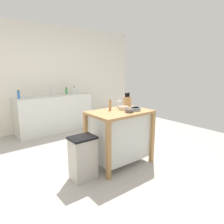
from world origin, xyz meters
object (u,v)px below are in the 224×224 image
object	(u,v)px
bowl_stoneware_deep	(124,108)
pepper_grinder	(110,104)
knife_block	(127,101)
bottle_dish_soap	(19,95)
drinking_cup	(119,104)
bottle_hand_soap	(66,91)
bowl_ceramic_small	(129,111)
trash_bin	(83,158)
bottle_spray_cleaner	(74,90)
kitchen_island	(120,134)
bowl_ceramic_wide	(136,109)
sink_faucet	(51,90)

from	to	relation	value
bowl_stoneware_deep	pepper_grinder	xyz separation A→B (m)	(-0.21, 0.11, 0.06)
knife_block	bottle_dish_soap	distance (m)	2.47
drinking_cup	bottle_hand_soap	size ratio (longest dim) A/B	0.70
bowl_ceramic_small	bottle_dish_soap	xyz separation A→B (m)	(-0.98, 2.49, 0.07)
trash_bin	bottle_dish_soap	bearing A→B (deg)	94.72
pepper_grinder	bottle_hand_soap	distance (m)	2.31
bottle_spray_cleaner	kitchen_island	bearing A→B (deg)	-101.24
drinking_cup	bottle_hand_soap	xyz separation A→B (m)	(0.08, 2.20, 0.03)
bottle_hand_soap	bottle_dish_soap	distance (m)	1.19
bowl_stoneware_deep	bottle_spray_cleaner	distance (m)	2.39
pepper_grinder	bottle_spray_cleaner	xyz separation A→B (m)	(0.56, 2.26, 0.00)
bottle_spray_cleaner	trash_bin	bearing A→B (deg)	-116.03
pepper_grinder	bottle_spray_cleaner	distance (m)	2.33
knife_block	pepper_grinder	bearing A→B (deg)	-170.47
bottle_spray_cleaner	bottle_hand_soap	bearing A→B (deg)	174.59
kitchen_island	bottle_spray_cleaner	size ratio (longest dim) A/B	5.25
knife_block	drinking_cup	world-z (taller)	knife_block
knife_block	bowl_ceramic_wide	distance (m)	0.39
knife_block	bottle_spray_cleaner	distance (m)	2.19
sink_faucet	bottle_spray_cleaner	distance (m)	0.61
sink_faucet	bottle_spray_cleaner	world-z (taller)	sink_faucet
bowl_ceramic_small	kitchen_island	bearing A→B (deg)	107.85
drinking_cup	bottle_dish_soap	xyz separation A→B (m)	(-1.11, 2.10, 0.04)
bowl_ceramic_wide	sink_faucet	distance (m)	2.67
bowl_ceramic_wide	bottle_hand_soap	world-z (taller)	bottle_hand_soap
kitchen_island	bottle_hand_soap	bearing A→B (deg)	83.83
knife_block	drinking_cup	bearing A→B (deg)	178.92
knife_block	bowl_stoneware_deep	distance (m)	0.31
bottle_hand_soap	bottle_dish_soap	bearing A→B (deg)	-174.85
bowl_ceramic_wide	bowl_ceramic_small	size ratio (longest dim) A/B	1.22
trash_bin	sink_faucet	distance (m)	2.74
kitchen_island	drinking_cup	size ratio (longest dim) A/B	8.22
bottle_spray_cleaner	bottle_dish_soap	bearing A→B (deg)	-176.47
bowl_stoneware_deep	bowl_ceramic_small	distance (m)	0.23
bowl_ceramic_wide	bowl_ceramic_small	xyz separation A→B (m)	(-0.17, -0.04, -0.00)
bowl_stoneware_deep	bottle_hand_soap	distance (m)	2.39
bowl_stoneware_deep	bottle_hand_soap	world-z (taller)	bottle_hand_soap
kitchen_island	drinking_cup	bearing A→B (deg)	50.98
kitchen_island	trash_bin	distance (m)	0.75
bowl_stoneware_deep	bottle_hand_soap	size ratio (longest dim) A/B	0.99
pepper_grinder	bowl_stoneware_deep	bearing A→B (deg)	-27.15
bowl_ceramic_small	bowl_ceramic_wide	bearing A→B (deg)	12.33
drinking_cup	kitchen_island	bearing A→B (deg)	-129.02
trash_bin	kitchen_island	bearing A→B (deg)	4.52
bowl_stoneware_deep	bottle_hand_soap	xyz separation A→B (m)	(0.13, 2.39, 0.06)
knife_block	bowl_stoneware_deep	size ratio (longest dim) A/B	1.45
trash_bin	bottle_hand_soap	xyz separation A→B (m)	(0.99, 2.49, 0.66)
kitchen_island	bottle_hand_soap	xyz separation A→B (m)	(0.26, 2.44, 0.48)
knife_block	sink_faucet	size ratio (longest dim) A/B	1.11
bottle_spray_cleaner	bowl_ceramic_wide	bearing A→B (deg)	-95.70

